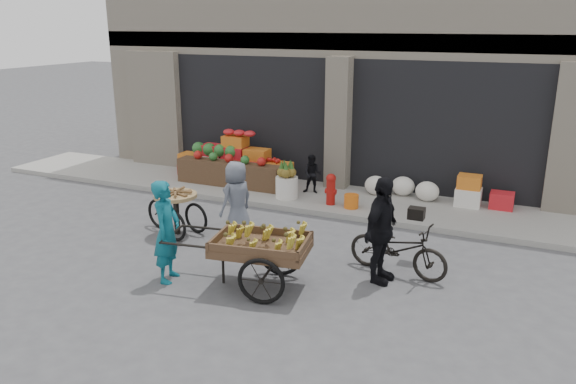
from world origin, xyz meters
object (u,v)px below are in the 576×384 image
at_px(banana_cart, 258,243).
at_px(vendor_woman, 167,231).
at_px(orange_bucket, 351,201).
at_px(fire_hydrant, 331,188).
at_px(tricycle_cart, 176,207).
at_px(bicycle, 398,248).
at_px(vendor_grey, 237,200).
at_px(pineapple_bin, 287,187).
at_px(seated_person, 312,174).
at_px(cyclist, 381,231).

xyz_separation_m(banana_cart, vendor_woman, (-1.46, -0.34, 0.08)).
relative_size(orange_bucket, vendor_woman, 0.19).
bearing_deg(vendor_woman, fire_hydrant, -28.40).
distance_m(fire_hydrant, orange_bucket, 0.55).
relative_size(fire_hydrant, tricycle_cart, 0.49).
bearing_deg(fire_hydrant, vendor_woman, -104.90).
bearing_deg(bicycle, orange_bucket, 41.64).
height_order(tricycle_cart, vendor_grey, vendor_grey).
bearing_deg(tricycle_cart, orange_bucket, 57.05).
distance_m(banana_cart, vendor_grey, 2.27).
bearing_deg(tricycle_cart, vendor_woman, -45.15).
xyz_separation_m(orange_bucket, vendor_woman, (-1.69, -4.41, 0.57)).
distance_m(banana_cart, tricycle_cart, 2.93).
bearing_deg(pineapple_bin, bicycle, -40.34).
bearing_deg(bicycle, vendor_grey, 92.60).
bearing_deg(banana_cart, vendor_woman, -175.84).
bearing_deg(bicycle, vendor_woman, 127.17).
bearing_deg(pineapple_bin, vendor_woman, -91.10).
distance_m(tricycle_cart, bicycle, 4.43).
bearing_deg(vendor_woman, orange_bucket, -34.43).
bearing_deg(fire_hydrant, bicycle, -51.52).
height_order(seated_person, banana_cart, seated_person).
bearing_deg(banana_cart, tricycle_cart, 141.57).
bearing_deg(orange_bucket, pineapple_bin, 176.42).
xyz_separation_m(fire_hydrant, seated_person, (-0.70, 0.65, 0.08)).
bearing_deg(pineapple_bin, tricycle_cart, -113.19).
xyz_separation_m(pineapple_bin, seated_person, (0.40, 0.60, 0.21)).
relative_size(pineapple_bin, orange_bucket, 1.62).
bearing_deg(seated_person, vendor_woman, -105.44).
distance_m(orange_bucket, tricycle_cart, 3.83).
bearing_deg(vendor_woman, seated_person, -18.94).
bearing_deg(vendor_grey, fire_hydrant, 172.27).
xyz_separation_m(fire_hydrant, vendor_woman, (-1.19, -4.46, 0.34)).
bearing_deg(vendor_woman, bicycle, -76.07).
xyz_separation_m(tricycle_cart, cyclist, (4.23, -0.44, 0.31)).
bearing_deg(pineapple_bin, orange_bucket, -3.58).
xyz_separation_m(banana_cart, vendor_grey, (-1.38, 1.81, -0.00)).
distance_m(fire_hydrant, tricycle_cart, 3.51).
xyz_separation_m(pineapple_bin, vendor_grey, (-0.00, -2.36, 0.39)).
bearing_deg(tricycle_cart, banana_cart, -16.03).
distance_m(orange_bucket, seated_person, 1.42).
bearing_deg(orange_bucket, bicycle, -58.10).
relative_size(banana_cart, vendor_grey, 1.73).
bearing_deg(tricycle_cart, vendor_grey, 31.05).
bearing_deg(fire_hydrant, vendor_grey, -115.51).
distance_m(orange_bucket, bicycle, 3.15).
xyz_separation_m(vendor_woman, tricycle_cart, (-1.08, 1.78, -0.28)).
height_order(fire_hydrant, orange_bucket, fire_hydrant).
relative_size(fire_hydrant, orange_bucket, 2.22).
distance_m(seated_person, vendor_grey, 2.99).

